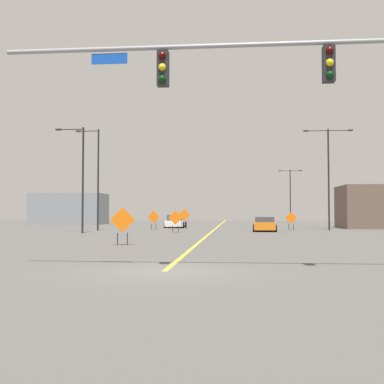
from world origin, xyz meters
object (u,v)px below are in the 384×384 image
street_lamp_mid_left (81,174)px  construction_sign_left_shoulder (175,219)px  car_orange_distant (265,224)px  street_lamp_near_right (329,170)px  traffic_signal_assembly (326,84)px  construction_sign_median_near (184,216)px  construction_sign_right_lane (154,218)px  street_lamp_far_right (290,191)px  car_white_near (176,222)px  street_lamp_near_left (97,175)px  construction_sign_median_far (123,221)px  construction_sign_right_shoulder (291,219)px

street_lamp_mid_left → construction_sign_left_shoulder: size_ratio=4.67×
construction_sign_left_shoulder → car_orange_distant: size_ratio=0.46×
street_lamp_mid_left → construction_sign_left_shoulder: bearing=11.5°
car_orange_distant → street_lamp_near_right: bearing=26.9°
street_lamp_mid_left → traffic_signal_assembly: bearing=-57.8°
construction_sign_median_near → construction_sign_right_lane: size_ratio=1.09×
construction_sign_median_near → street_lamp_far_right: bearing=63.1°
street_lamp_mid_left → car_white_near: bearing=67.5°
car_white_near → street_lamp_near_left: bearing=-126.2°
construction_sign_right_lane → car_white_near: size_ratio=0.44×
car_orange_distant → construction_sign_median_near: bearing=143.8°
construction_sign_median_far → construction_sign_left_shoulder: bearing=86.6°
street_lamp_far_right → construction_sign_median_near: (-13.97, -27.56, -3.67)m
construction_sign_left_shoulder → car_white_near: 13.11m
construction_sign_median_far → street_lamp_mid_left: bearing=116.5°
construction_sign_right_shoulder → street_lamp_near_left: bearing=-169.8°
street_lamp_far_right → car_white_near: (-15.31, -23.96, -4.34)m
street_lamp_mid_left → street_lamp_near_right: bearing=21.2°
construction_sign_right_lane → street_lamp_near_left: bearing=-156.8°
street_lamp_near_left → construction_sign_right_shoulder: size_ratio=5.46×
street_lamp_mid_left → construction_sign_left_shoulder: street_lamp_mid_left is taller
car_white_near → construction_sign_median_far: bearing=-88.5°
car_white_near → car_orange_distant: bearing=-45.4°
construction_sign_right_lane → car_orange_distant: size_ratio=0.46×
construction_sign_right_shoulder → car_orange_distant: 4.83m
street_lamp_mid_left → construction_sign_median_near: size_ratio=4.25×
construction_sign_median_far → construction_sign_median_near: bearing=88.6°
construction_sign_median_near → street_lamp_mid_left: bearing=-123.9°
traffic_signal_assembly → car_white_near: bearing=103.4°
street_lamp_near_right → construction_sign_right_shoulder: 5.85m
street_lamp_near_right → construction_sign_right_lane: size_ratio=5.14×
street_lamp_mid_left → construction_sign_median_near: (7.38, 10.97, -3.53)m
street_lamp_far_right → construction_sign_median_near: size_ratio=4.10×
street_lamp_mid_left → construction_sign_right_lane: bearing=59.4°
construction_sign_median_far → car_orange_distant: bearing=65.5°
street_lamp_mid_left → construction_sign_median_far: bearing=-63.5°
street_lamp_near_right → car_orange_distant: street_lamp_near_right is taller
construction_sign_median_far → construction_sign_right_shoulder: bearing=63.5°
street_lamp_mid_left → car_white_near: size_ratio=2.01×
construction_sign_right_shoulder → car_white_near: size_ratio=0.40×
traffic_signal_assembly → construction_sign_median_far: 14.34m
construction_sign_left_shoulder → car_white_near: size_ratio=0.43×
construction_sign_left_shoulder → car_orange_distant: 8.46m
street_lamp_far_right → construction_sign_median_near: street_lamp_far_right is taller
street_lamp_far_right → street_lamp_near_left: 39.30m
street_lamp_far_right → construction_sign_right_shoulder: street_lamp_far_right is taller
construction_sign_right_lane → construction_sign_right_shoulder: bearing=4.9°
street_lamp_near_left → car_orange_distant: size_ratio=2.33×
traffic_signal_assembly → construction_sign_right_shoulder: bearing=85.2°
car_white_near → car_orange_distant: (9.25, -9.39, -0.03)m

